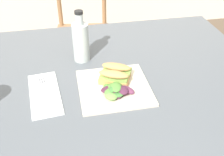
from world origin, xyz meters
TOP-DOWN VIEW (x-y plane):
  - dining_table at (-0.07, 0.10)m, footprint 1.37×0.99m
  - chair_wooden_far at (-0.04, 1.10)m, footprint 0.45×0.45m
  - plate_lunch at (-0.02, 0.02)m, footprint 0.26×0.26m
  - sandwich_half_front at (-0.02, 0.04)m, footprint 0.12×0.09m
  - sandwich_half_back at (0.00, 0.08)m, footprint 0.12×0.09m
  - salad_mixed_greens at (-0.02, -0.02)m, footprint 0.13×0.11m
  - napkin_folded at (-0.28, 0.03)m, footprint 0.13×0.27m
  - fork_on_napkin at (-0.28, 0.05)m, footprint 0.04×0.19m
  - bottle_cold_brew at (-0.12, 0.25)m, footprint 0.07×0.07m

SIDE VIEW (x-z plane):
  - chair_wooden_far at x=-0.04m, z-range 0.01..0.88m
  - dining_table at x=-0.07m, z-range 0.26..1.00m
  - napkin_folded at x=-0.28m, z-range 0.74..0.74m
  - plate_lunch at x=-0.02m, z-range 0.74..0.75m
  - fork_on_napkin at x=-0.28m, z-range 0.74..0.75m
  - salad_mixed_greens at x=-0.02m, z-range 0.75..0.78m
  - sandwich_half_front at x=-0.02m, z-range 0.75..0.81m
  - sandwich_half_back at x=0.00m, z-range 0.75..0.81m
  - bottle_cold_brew at x=-0.12m, z-range 0.71..0.93m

